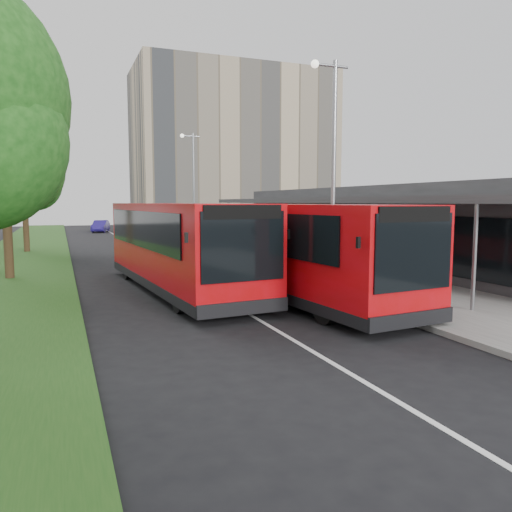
{
  "coord_description": "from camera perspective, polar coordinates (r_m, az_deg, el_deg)",
  "views": [
    {
      "loc": [
        -4.98,
        -13.77,
        3.22
      ],
      "look_at": [
        0.84,
        1.03,
        1.5
      ],
      "focal_mm": 35.0,
      "sensor_mm": 36.0,
      "label": 1
    }
  ],
  "objects": [
    {
      "name": "tree_mid",
      "position": [
        22.98,
        -26.91,
        10.03
      ],
      "size": [
        4.85,
        4.85,
        7.79
      ],
      "color": "#342214",
      "rests_on": "ground"
    },
    {
      "name": "bus_second",
      "position": [
        18.29,
        -8.75,
        1.11
      ],
      "size": [
        3.73,
        11.4,
        3.18
      ],
      "rotation": [
        0.0,
        0.0,
        0.08
      ],
      "color": "red",
      "rests_on": "ground"
    },
    {
      "name": "lamp_post_near",
      "position": [
        18.26,
        8.64,
        10.81
      ],
      "size": [
        1.44,
        0.28,
        8.0
      ],
      "color": "gray",
      "rests_on": "pavement"
    },
    {
      "name": "tree_far",
      "position": [
        34.92,
        -25.06,
        8.3
      ],
      "size": [
        4.69,
        4.69,
        7.54
      ],
      "color": "#342214",
      "rests_on": "ground"
    },
    {
      "name": "kerb_dashes",
      "position": [
        33.95,
        -7.25,
        0.69
      ],
      "size": [
        0.12,
        56.0,
        0.01
      ],
      "color": "silver",
      "rests_on": "ground"
    },
    {
      "name": "station_building",
      "position": [
        26.94,
        14.58,
        3.47
      ],
      "size": [
        7.7,
        26.0,
        4.0
      ],
      "color": "#2C2C2F",
      "rests_on": "ground"
    },
    {
      "name": "car_near",
      "position": [
        51.62,
        -14.0,
        3.04
      ],
      "size": [
        1.6,
        3.44,
        1.14
      ],
      "primitive_type": "imported",
      "rotation": [
        0.0,
        0.0,
        0.08
      ],
      "color": "#5D170D",
      "rests_on": "ground"
    },
    {
      "name": "lamp_post_far",
      "position": [
        36.93,
        -7.27,
        8.45
      ],
      "size": [
        1.44,
        0.28,
        8.0
      ],
      "color": "gray",
      "rests_on": "pavement"
    },
    {
      "name": "grass_verge",
      "position": [
        33.97,
        -24.78,
        0.25
      ],
      "size": [
        5.0,
        80.0,
        0.1
      ],
      "primitive_type": "cube",
      "color": "#1F4917",
      "rests_on": "ground"
    },
    {
      "name": "car_far",
      "position": [
        56.6,
        -17.34,
        3.28
      ],
      "size": [
        2.31,
        4.1,
        1.28
      ],
      "primitive_type": "imported",
      "rotation": [
        0.0,
        0.0,
        -0.26
      ],
      "color": "navy",
      "rests_on": "ground"
    },
    {
      "name": "ground",
      "position": [
        14.99,
        -1.55,
        -6.23
      ],
      "size": [
        120.0,
        120.0,
        0.0
      ],
      "primitive_type": "plane",
      "color": "black",
      "rests_on": "ground"
    },
    {
      "name": "lane_centre_line",
      "position": [
        29.37,
        -11.58,
        -0.24
      ],
      "size": [
        0.12,
        70.0,
        0.01
      ],
      "primitive_type": "cube",
      "color": "silver",
      "rests_on": "ground"
    },
    {
      "name": "bus_main",
      "position": [
        16.75,
        4.25,
        0.66
      ],
      "size": [
        3.83,
        11.33,
        3.15
      ],
      "rotation": [
        0.0,
        0.0,
        0.09
      ],
      "color": "red",
      "rests_on": "ground"
    },
    {
      "name": "pavement",
      "position": [
        35.64,
        -3.44,
        1.1
      ],
      "size": [
        5.0,
        80.0,
        0.15
      ],
      "primitive_type": "cube",
      "color": "slate",
      "rests_on": "ground"
    },
    {
      "name": "bollard",
      "position": [
        34.42,
        -4.55,
        1.88
      ],
      "size": [
        0.21,
        0.21,
        1.02
      ],
      "primitive_type": "cylinder",
      "rotation": [
        0.0,
        0.0,
        0.38
      ],
      "color": "yellow",
      "rests_on": "pavement"
    },
    {
      "name": "office_block",
      "position": [
        59.19,
        -2.72,
        11.77
      ],
      "size": [
        22.0,
        12.0,
        18.0
      ],
      "primitive_type": "cube",
      "color": "tan",
      "rests_on": "ground"
    },
    {
      "name": "litter_bin",
      "position": [
        27.11,
        0.87,
        0.67
      ],
      "size": [
        0.56,
        0.56,
        0.94
      ],
      "primitive_type": "cylinder",
      "rotation": [
        0.0,
        0.0,
        0.07
      ],
      "color": "#341C15",
      "rests_on": "pavement"
    }
  ]
}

